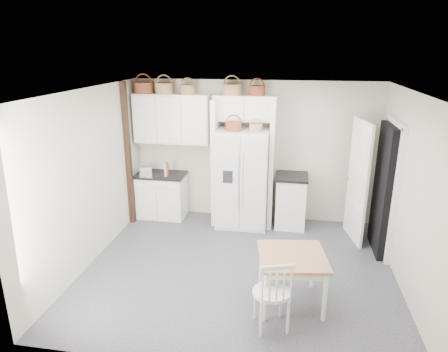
# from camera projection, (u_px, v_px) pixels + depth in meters

# --- Properties ---
(floor) EXTENTS (4.50, 4.50, 0.00)m
(floor) POSITION_uv_depth(u_px,v_px,m) (239.00, 269.00, 5.95)
(floor) COLOR #303038
(floor) RESTS_ON ground
(ceiling) EXTENTS (4.50, 4.50, 0.00)m
(ceiling) POSITION_uv_depth(u_px,v_px,m) (241.00, 92.00, 5.15)
(ceiling) COLOR white
(ceiling) RESTS_ON wall_back
(wall_back) EXTENTS (4.50, 0.00, 4.50)m
(wall_back) POSITION_uv_depth(u_px,v_px,m) (254.00, 151.00, 7.43)
(wall_back) COLOR #BDB5AC
(wall_back) RESTS_ON floor
(wall_left) EXTENTS (0.00, 4.00, 4.00)m
(wall_left) POSITION_uv_depth(u_px,v_px,m) (89.00, 178.00, 5.91)
(wall_left) COLOR #BDB5AC
(wall_left) RESTS_ON floor
(wall_right) EXTENTS (0.00, 4.00, 4.00)m
(wall_right) POSITION_uv_depth(u_px,v_px,m) (411.00, 196.00, 5.19)
(wall_right) COLOR #BDB5AC
(wall_right) RESTS_ON floor
(refrigerator) EXTENTS (0.92, 0.74, 1.78)m
(refrigerator) POSITION_uv_depth(u_px,v_px,m) (243.00, 178.00, 7.21)
(refrigerator) COLOR silver
(refrigerator) RESTS_ON floor
(base_cab_left) EXTENTS (0.89, 0.56, 0.83)m
(base_cab_left) POSITION_uv_depth(u_px,v_px,m) (162.00, 196.00, 7.69)
(base_cab_left) COLOR silver
(base_cab_left) RESTS_ON floor
(base_cab_right) EXTENTS (0.53, 0.63, 0.93)m
(base_cab_right) POSITION_uv_depth(u_px,v_px,m) (291.00, 201.00, 7.29)
(base_cab_right) COLOR silver
(base_cab_right) RESTS_ON floor
(dining_table) EXTENTS (0.94, 0.94, 0.69)m
(dining_table) POSITION_uv_depth(u_px,v_px,m) (291.00, 279.00, 5.06)
(dining_table) COLOR brown
(dining_table) RESTS_ON floor
(windsor_chair) EXTENTS (0.55, 0.53, 0.92)m
(windsor_chair) POSITION_uv_depth(u_px,v_px,m) (272.00, 292.00, 4.59)
(windsor_chair) COLOR silver
(windsor_chair) RESTS_ON floor
(counter_left) EXTENTS (0.93, 0.60, 0.04)m
(counter_left) POSITION_uv_depth(u_px,v_px,m) (161.00, 175.00, 7.56)
(counter_left) COLOR black
(counter_left) RESTS_ON base_cab_left
(counter_right) EXTENTS (0.57, 0.67, 0.04)m
(counter_right) POSITION_uv_depth(u_px,v_px,m) (292.00, 176.00, 7.14)
(counter_right) COLOR black
(counter_right) RESTS_ON base_cab_right
(toaster) EXTENTS (0.24, 0.16, 0.16)m
(toaster) POSITION_uv_depth(u_px,v_px,m) (146.00, 171.00, 7.48)
(toaster) COLOR silver
(toaster) RESTS_ON counter_left
(cookbook_red) EXTENTS (0.07, 0.16, 0.24)m
(cookbook_red) POSITION_uv_depth(u_px,v_px,m) (167.00, 169.00, 7.42)
(cookbook_red) COLOR maroon
(cookbook_red) RESTS_ON counter_left
(cookbook_cream) EXTENTS (0.04, 0.15, 0.23)m
(cookbook_cream) POSITION_uv_depth(u_px,v_px,m) (166.00, 170.00, 7.42)
(cookbook_cream) COLOR beige
(cookbook_cream) RESTS_ON counter_left
(basket_upper_a) EXTENTS (0.34, 0.34, 0.20)m
(basket_upper_a) POSITION_uv_depth(u_px,v_px,m) (144.00, 88.00, 7.24)
(basket_upper_a) COLOR maroon
(basket_upper_a) RESTS_ON upper_cabinet
(basket_upper_b) EXTENTS (0.32, 0.32, 0.19)m
(basket_upper_b) POSITION_uv_depth(u_px,v_px,m) (164.00, 88.00, 7.17)
(basket_upper_b) COLOR olive
(basket_upper_b) RESTS_ON upper_cabinet
(basket_upper_c) EXTENTS (0.28, 0.28, 0.16)m
(basket_upper_c) POSITION_uv_depth(u_px,v_px,m) (188.00, 89.00, 7.11)
(basket_upper_c) COLOR olive
(basket_upper_c) RESTS_ON upper_cabinet
(basket_bridge_a) EXTENTS (0.33, 0.33, 0.19)m
(basket_bridge_a) POSITION_uv_depth(u_px,v_px,m) (232.00, 89.00, 6.98)
(basket_bridge_a) COLOR olive
(basket_bridge_a) RESTS_ON bridge_cabinet
(basket_bridge_b) EXTENTS (0.29, 0.29, 0.16)m
(basket_bridge_b) POSITION_uv_depth(u_px,v_px,m) (257.00, 91.00, 6.91)
(basket_bridge_b) COLOR maroon
(basket_bridge_b) RESTS_ON bridge_cabinet
(basket_fridge_a) EXTENTS (0.28, 0.28, 0.15)m
(basket_fridge_a) POSITION_uv_depth(u_px,v_px,m) (234.00, 126.00, 6.85)
(basket_fridge_a) COLOR maroon
(basket_fridge_a) RESTS_ON refrigerator
(basket_fridge_b) EXTENTS (0.22, 0.22, 0.12)m
(basket_fridge_b) POSITION_uv_depth(u_px,v_px,m) (256.00, 128.00, 6.79)
(basket_fridge_b) COLOR olive
(basket_fridge_b) RESTS_ON refrigerator
(upper_cabinet) EXTENTS (1.40, 0.34, 0.90)m
(upper_cabinet) POSITION_uv_depth(u_px,v_px,m) (172.00, 119.00, 7.32)
(upper_cabinet) COLOR silver
(upper_cabinet) RESTS_ON wall_back
(bridge_cabinet) EXTENTS (1.12, 0.34, 0.45)m
(bridge_cabinet) POSITION_uv_depth(u_px,v_px,m) (245.00, 108.00, 7.04)
(bridge_cabinet) COLOR silver
(bridge_cabinet) RESTS_ON wall_back
(fridge_panel_left) EXTENTS (0.08, 0.60, 2.30)m
(fridge_panel_left) POSITION_uv_depth(u_px,v_px,m) (216.00, 162.00, 7.30)
(fridge_panel_left) COLOR silver
(fridge_panel_left) RESTS_ON floor
(fridge_panel_right) EXTENTS (0.08, 0.60, 2.30)m
(fridge_panel_right) POSITION_uv_depth(u_px,v_px,m) (272.00, 164.00, 7.13)
(fridge_panel_right) COLOR silver
(fridge_panel_right) RESTS_ON floor
(trim_post) EXTENTS (0.09, 0.09, 2.60)m
(trim_post) POSITION_uv_depth(u_px,v_px,m) (128.00, 155.00, 7.17)
(trim_post) COLOR black
(trim_post) RESTS_ON floor
(doorway_void) EXTENTS (0.18, 0.85, 2.05)m
(doorway_void) POSITION_uv_depth(u_px,v_px,m) (385.00, 190.00, 6.23)
(doorway_void) COLOR black
(doorway_void) RESTS_ON floor
(door_slab) EXTENTS (0.21, 0.79, 2.05)m
(door_slab) POSITION_uv_depth(u_px,v_px,m) (358.00, 182.00, 6.60)
(door_slab) COLOR white
(door_slab) RESTS_ON floor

